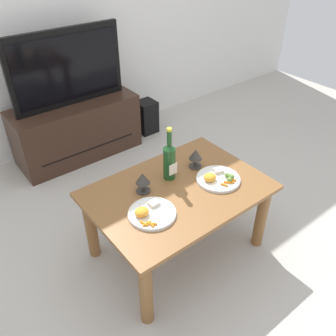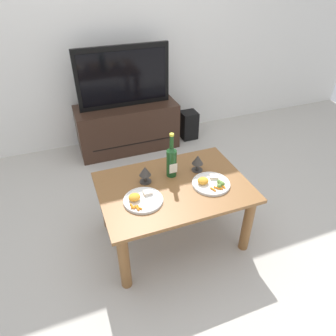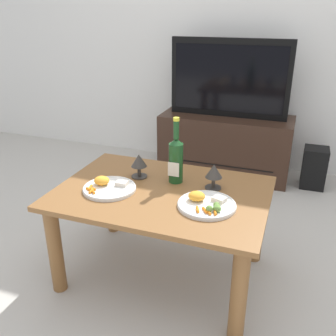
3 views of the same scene
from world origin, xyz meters
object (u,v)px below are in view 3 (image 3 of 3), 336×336
at_px(dining_table, 162,208).
at_px(goblet_right, 214,173).
at_px(goblet_left, 139,162).
at_px(tv_stand, 225,145).
at_px(wine_bottle, 176,158).
at_px(dinner_plate_right, 206,204).
at_px(tv_screen, 229,78).
at_px(dinner_plate_left, 108,187).
at_px(floor_speaker, 314,168).

bearing_deg(dining_table, goblet_right, 25.86).
bearing_deg(goblet_left, tv_stand, 81.55).
bearing_deg(dining_table, tv_stand, 88.94).
bearing_deg(goblet_right, dining_table, -154.14).
bearing_deg(wine_bottle, dinner_plate_right, -43.35).
bearing_deg(tv_screen, wine_bottle, -89.87).
distance_m(wine_bottle, goblet_left, 0.20).
height_order(dining_table, dinner_plate_left, dinner_plate_left).
xyz_separation_m(tv_screen, goblet_left, (-0.19, -1.30, -0.23)).
bearing_deg(floor_speaker, dinner_plate_right, -109.18).
bearing_deg(dinner_plate_right, goblet_left, 155.20).
xyz_separation_m(wine_bottle, goblet_right, (0.20, -0.01, -0.04)).
height_order(goblet_left, dinner_plate_right, goblet_left).
bearing_deg(dining_table, wine_bottle, 76.43).
height_order(dinner_plate_left, dinner_plate_right, same).
relative_size(tv_stand, goblet_right, 8.40).
bearing_deg(dining_table, tv_screen, 88.94).
relative_size(dining_table, floor_speaker, 3.16).
relative_size(dining_table, goblet_right, 8.04).
relative_size(tv_screen, goblet_left, 7.44).
bearing_deg(dining_table, dinner_plate_right, -18.22).
bearing_deg(wine_bottle, floor_speaker, 60.61).
distance_m(tv_screen, dinner_plate_right, 1.54).
height_order(goblet_left, dinner_plate_left, goblet_left).
height_order(tv_screen, dinner_plate_left, tv_screen).
bearing_deg(dinner_plate_left, dining_table, 16.94).
distance_m(tv_screen, wine_bottle, 1.31).
xyz_separation_m(tv_stand, goblet_left, (-0.19, -1.31, 0.32)).
distance_m(goblet_left, dinner_plate_right, 0.46).
xyz_separation_m(tv_stand, dinner_plate_right, (0.21, -1.50, 0.25)).
distance_m(wine_bottle, dinner_plate_left, 0.36).
height_order(floor_speaker, goblet_left, goblet_left).
bearing_deg(goblet_right, goblet_left, -180.00).
xyz_separation_m(tv_screen, dinner_plate_left, (-0.28, -1.49, -0.30)).
distance_m(tv_stand, wine_bottle, 1.35).
distance_m(tv_stand, dinner_plate_left, 1.54).
xyz_separation_m(floor_speaker, goblet_left, (-0.91, -1.27, 0.41)).
bearing_deg(goblet_left, goblet_right, 0.00).
distance_m(goblet_left, goblet_right, 0.39).
xyz_separation_m(tv_stand, wine_bottle, (0.00, -1.30, 0.37)).
height_order(floor_speaker, goblet_right, goblet_right).
bearing_deg(dinner_plate_right, wine_bottle, 136.65).
relative_size(floor_speaker, goblet_left, 2.55).
height_order(goblet_left, goblet_right, same).
height_order(dining_table, tv_stand, tv_stand).
relative_size(tv_stand, dinner_plate_right, 4.04).
bearing_deg(floor_speaker, goblet_left, -125.81).
distance_m(goblet_right, dinner_plate_left, 0.52).
xyz_separation_m(tv_stand, goblet_right, (0.20, -1.31, 0.32)).
xyz_separation_m(wine_bottle, goblet_left, (-0.20, -0.01, -0.04)).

